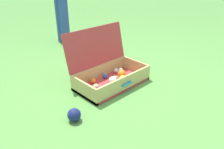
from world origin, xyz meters
TOP-DOWN VIEW (x-y plane):
  - ground_plane at (0.00, 0.00)m, footprint 16.00×16.00m
  - open_suitcase at (0.07, 0.11)m, footprint 0.67×0.46m
  - stray_ball_on_grass at (-0.49, -0.13)m, footprint 0.10×0.10m

SIDE VIEW (x-z plane):
  - ground_plane at x=0.00m, z-range 0.00..0.00m
  - stray_ball_on_grass at x=-0.49m, z-range 0.00..0.10m
  - open_suitcase at x=0.07m, z-range -0.13..0.36m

